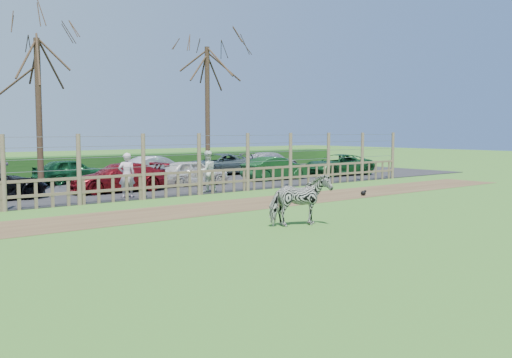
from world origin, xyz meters
TOP-DOWN VIEW (x-y plane):
  - ground at (0.00, 0.00)m, footprint 120.00×120.00m
  - dirt_strip at (0.00, 4.50)m, footprint 34.00×2.80m
  - asphalt at (0.00, 14.50)m, footprint 44.00×13.00m
  - hedge at (0.00, 21.50)m, footprint 46.00×2.00m
  - fence at (0.00, 8.00)m, footprint 30.16×0.16m
  - tree_mid at (-2.00, 13.50)m, footprint 4.80×4.80m
  - tree_right at (7.00, 14.00)m, footprint 4.80×4.80m
  - zebra at (0.51, -0.02)m, footprint 1.83×1.21m
  - visitor_a at (-0.39, 8.62)m, footprint 0.72×0.58m
  - visitor_b at (3.19, 8.46)m, footprint 0.90×0.74m
  - crow at (7.49, 3.65)m, footprint 0.28×0.20m
  - car_3 at (0.34, 10.88)m, footprint 4.19×1.83m
  - car_4 at (4.27, 11.29)m, footprint 3.60×1.61m
  - car_5 at (9.28, 11.11)m, footprint 3.68×1.39m
  - car_6 at (13.96, 11.03)m, footprint 4.47×2.36m
  - car_10 at (0.21, 15.86)m, footprint 3.68×1.89m
  - car_11 at (4.78, 15.61)m, footprint 3.77×1.71m
  - car_12 at (8.90, 15.62)m, footprint 4.33×2.02m
  - car_13 at (13.09, 15.94)m, footprint 4.30×2.13m

SIDE VIEW (x-z plane):
  - ground at x=0.00m, z-range 0.00..0.00m
  - dirt_strip at x=0.00m, z-range 0.00..0.01m
  - asphalt at x=0.00m, z-range 0.00..0.04m
  - crow at x=7.49m, z-range 0.00..0.22m
  - hedge at x=0.00m, z-range 0.00..1.10m
  - car_3 at x=0.34m, z-range 0.04..1.24m
  - car_4 at x=4.27m, z-range 0.04..1.24m
  - car_5 at x=9.28m, z-range 0.04..1.24m
  - car_6 at x=13.96m, z-range 0.04..1.24m
  - car_10 at x=0.21m, z-range 0.04..1.24m
  - car_11 at x=4.78m, z-range 0.04..1.24m
  - car_12 at x=8.90m, z-range 0.04..1.24m
  - car_13 at x=13.09m, z-range 0.04..1.24m
  - zebra at x=0.51m, z-range 0.00..1.42m
  - fence at x=0.00m, z-range -0.45..2.05m
  - visitor_a at x=-0.39m, z-range 0.04..1.76m
  - visitor_b at x=3.19m, z-range 0.04..1.76m
  - tree_mid at x=-2.00m, z-range 1.45..8.28m
  - tree_right at x=7.00m, z-range 1.57..8.92m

